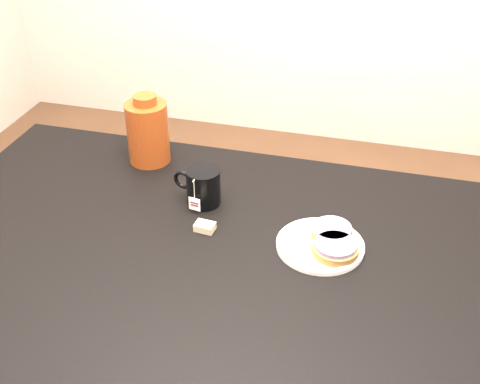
% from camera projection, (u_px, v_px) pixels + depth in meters
% --- Properties ---
extents(table, '(1.40, 0.90, 0.75)m').
position_uv_depth(table, '(211.00, 280.00, 1.37)').
color(table, black).
rests_on(table, ground_plane).
extents(plate, '(0.19, 0.19, 0.01)m').
position_uv_depth(plate, '(320.00, 245.00, 1.33)').
color(plate, white).
rests_on(plate, table).
extents(bagel_back, '(0.10, 0.10, 0.03)m').
position_uv_depth(bagel_back, '(332.00, 232.00, 1.34)').
color(bagel_back, brown).
rests_on(bagel_back, plate).
extents(bagel_front, '(0.13, 0.13, 0.03)m').
position_uv_depth(bagel_front, '(335.00, 248.00, 1.29)').
color(bagel_front, brown).
rests_on(bagel_front, plate).
extents(mug, '(0.13, 0.10, 0.09)m').
position_uv_depth(mug, '(203.00, 186.00, 1.45)').
color(mug, black).
rests_on(mug, table).
extents(teabag_pouch, '(0.05, 0.04, 0.02)m').
position_uv_depth(teabag_pouch, '(205.00, 227.00, 1.38)').
color(teabag_pouch, '#C6B793').
rests_on(teabag_pouch, table).
extents(bagel_package, '(0.12, 0.12, 0.19)m').
position_uv_depth(bagel_package, '(148.00, 131.00, 1.60)').
color(bagel_package, '#60210C').
rests_on(bagel_package, table).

